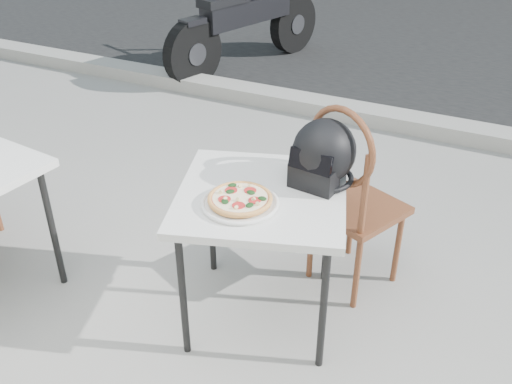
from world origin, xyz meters
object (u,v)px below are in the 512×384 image
at_px(plate, 240,203).
at_px(motorcycle, 247,23).
at_px(cafe_chair_main, 350,191).
at_px(helmet, 323,155).
at_px(cafe_table_main, 262,204).
at_px(pizza, 240,199).

bearing_deg(plate, motorcycle, 116.32).
distance_m(cafe_chair_main, motorcycle, 3.55).
distance_m(helmet, cafe_chair_main, 0.32).
bearing_deg(helmet, cafe_chair_main, 68.09).
bearing_deg(cafe_table_main, motorcycle, 117.74).
bearing_deg(cafe_chair_main, pizza, 81.04).
height_order(plate, pizza, pizza).
height_order(cafe_table_main, motorcycle, motorcycle).
bearing_deg(helmet, plate, -117.55).
relative_size(plate, motorcycle, 0.18).
bearing_deg(pizza, cafe_table_main, 74.58).
distance_m(pizza, cafe_chair_main, 0.63).
xyz_separation_m(plate, pizza, (0.00, 0.00, 0.02)).
distance_m(cafe_table_main, motorcycle, 3.72).
bearing_deg(motorcycle, plate, -46.06).
bearing_deg(plate, cafe_chair_main, 57.29).
distance_m(cafe_table_main, pizza, 0.17).
distance_m(pizza, helmet, 0.43).
relative_size(cafe_table_main, helmet, 2.82).
xyz_separation_m(pizza, helmet, (0.24, 0.34, 0.10)).
bearing_deg(pizza, motorcycle, 116.33).
bearing_deg(cafe_chair_main, plate, 81.05).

